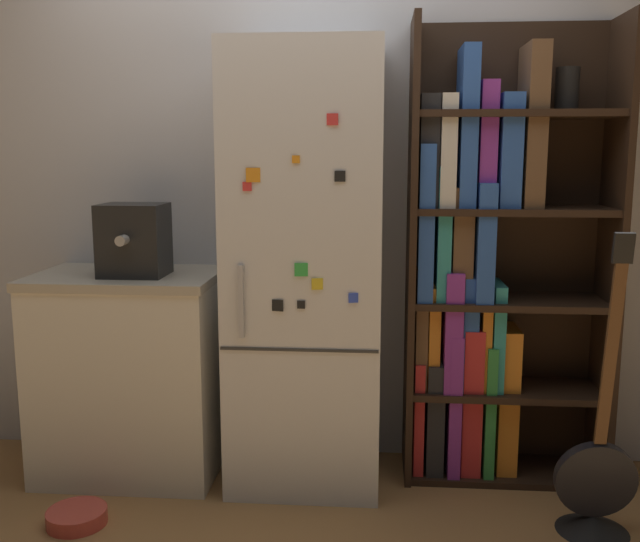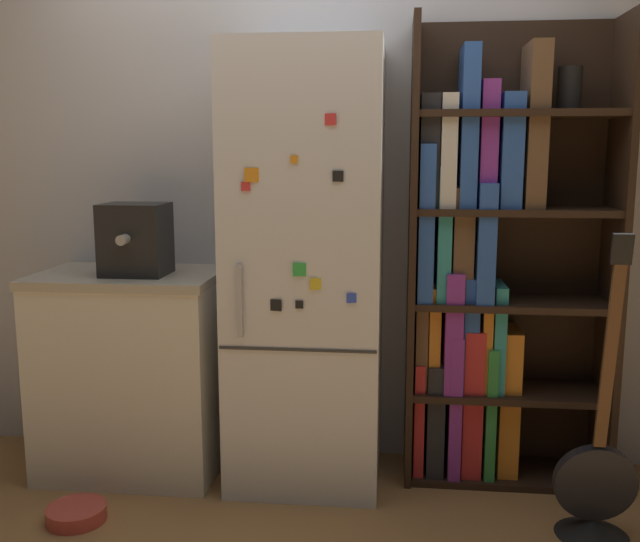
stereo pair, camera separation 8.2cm
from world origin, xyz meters
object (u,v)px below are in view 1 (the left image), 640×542
Objects in this scene: refrigerator at (306,270)px; guitar at (595,491)px; bookshelf at (482,273)px; espresso_machine at (134,240)px; pet_bowl at (77,516)px.

guitar is (1.18, -0.40, -0.79)m from refrigerator.
bookshelf is 6.44× the size of espresso_machine.
bookshelf is 2.00m from pet_bowl.
refrigerator is at bearing 30.15° from pet_bowl.
espresso_machine reaches higher than pet_bowl.
bookshelf reaches higher than guitar.
guitar is at bearing -18.81° from refrigerator.
bookshelf is 1.01m from guitar.
guitar reaches higher than pet_bowl.
bookshelf is at bearing 6.29° from espresso_machine.
guitar is at bearing -10.45° from espresso_machine.
espresso_machine reaches higher than guitar.
espresso_machine is at bearing 169.55° from guitar.
pet_bowl is at bearing -159.09° from bookshelf.
espresso_machine is at bearing -173.71° from bookshelf.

